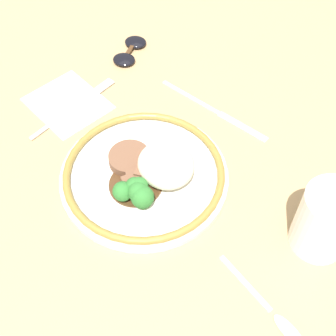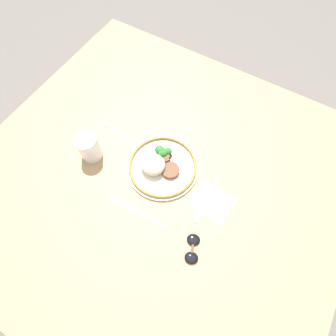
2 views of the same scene
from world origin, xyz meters
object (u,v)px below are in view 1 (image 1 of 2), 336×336
object	(u,v)px
fork	(81,102)
knife	(217,112)
plate	(147,173)
spoon	(278,318)
sunglasses	(130,51)
juice_glass	(325,223)

from	to	relation	value
fork	knife	world-z (taller)	fork
plate	knife	distance (m)	0.19
fork	plate	bearing A→B (deg)	-103.04
knife	plate	bearing A→B (deg)	-89.18
plate	spoon	bearing A→B (deg)	-9.49
spoon	sunglasses	bearing A→B (deg)	164.85
sunglasses	knife	bearing A→B (deg)	-24.44
plate	knife	size ratio (longest dim) A/B	1.17
knife	spoon	world-z (taller)	spoon
plate	juice_glass	xyz separation A→B (m)	(0.26, 0.09, 0.03)
fork	spoon	world-z (taller)	same
juice_glass	spoon	xyz separation A→B (m)	(0.02, -0.13, -0.05)
spoon	sunglasses	distance (m)	0.58
juice_glass	plate	bearing A→B (deg)	-161.06
juice_glass	fork	size ratio (longest dim) A/B	0.55
knife	spoon	distance (m)	0.38
plate	juice_glass	bearing A→B (deg)	18.94
juice_glass	fork	xyz separation A→B (m)	(-0.46, -0.04, -0.05)
fork	knife	bearing A→B (deg)	-54.13
fork	sunglasses	world-z (taller)	sunglasses
spoon	plate	bearing A→B (deg)	-179.11
fork	spoon	size ratio (longest dim) A/B	1.23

